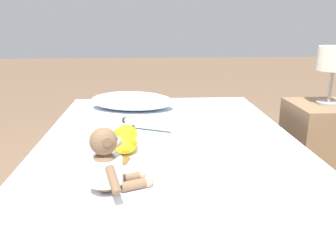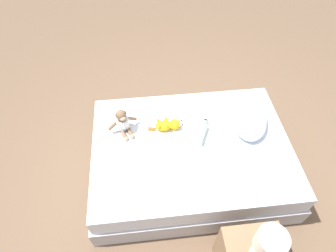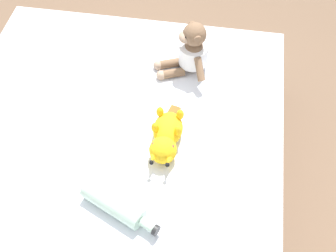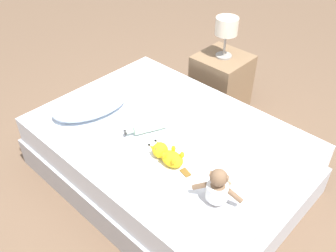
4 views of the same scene
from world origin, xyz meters
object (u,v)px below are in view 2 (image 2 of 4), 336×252
bed (190,158)px  bedside_lamp (270,243)px  plush_monkey (123,122)px  plush_yellow_creature (168,125)px  pillow (249,118)px  glass_bottle (201,133)px

bed → bedside_lamp: bedside_lamp is taller
plush_monkey → plush_yellow_creature: (0.04, 0.41, -0.05)m
plush_monkey → pillow: bearing=88.2°
bed → bedside_lamp: (1.00, 0.29, 0.56)m
plush_monkey → glass_bottle: 0.73m
pillow → glass_bottle: (0.12, -0.48, -0.02)m
plush_monkey → plush_yellow_creature: plush_monkey is taller
glass_bottle → bedside_lamp: size_ratio=0.83×
plush_monkey → bedside_lamp: bedside_lamp is taller
plush_yellow_creature → glass_bottle: plush_yellow_creature is taller
plush_monkey → bedside_lamp: (1.24, 0.89, 0.25)m
pillow → plush_yellow_creature: size_ratio=1.89×
plush_yellow_creature → glass_bottle: 0.32m
pillow → plush_yellow_creature: bearing=-90.0°
bed → plush_yellow_creature: (-0.21, -0.19, 0.27)m
pillow → bedside_lamp: bearing=-13.5°
glass_bottle → bedside_lamp: bedside_lamp is taller
plush_yellow_creature → bedside_lamp: (1.21, 0.48, 0.29)m
plush_monkey → plush_yellow_creature: 0.42m
plush_yellow_creature → bedside_lamp: bearing=21.6°
plush_yellow_creature → bedside_lamp: bedside_lamp is taller
glass_bottle → bedside_lamp: bearing=9.7°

